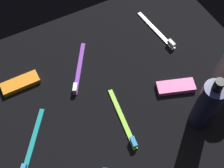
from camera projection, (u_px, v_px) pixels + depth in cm
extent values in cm
cube|color=black|center=(112.00, 91.00, 82.43)|extent=(84.00, 64.00, 1.20)
cylinder|color=#1B1E40|center=(207.00, 106.00, 70.39)|extent=(5.40, 5.40, 15.74)
cylinder|color=black|center=(219.00, 85.00, 62.54)|extent=(2.20, 2.20, 2.80)
cube|color=teal|center=(33.00, 141.00, 73.52)|extent=(11.42, 15.36, 0.90)
cube|color=#8CD133|center=(122.00, 118.00, 76.91)|extent=(3.46, 18.01, 0.90)
cube|color=#338CCC|center=(134.00, 142.00, 72.29)|extent=(1.42, 2.72, 1.20)
cube|color=white|center=(156.00, 30.00, 93.06)|extent=(2.77, 18.04, 0.90)
cube|color=white|center=(171.00, 43.00, 88.82)|extent=(1.32, 2.69, 1.20)
cube|color=purple|center=(79.00, 67.00, 85.39)|extent=(10.62, 15.86, 0.90)
cube|color=white|center=(75.00, 88.00, 80.53)|extent=(2.32, 2.79, 1.20)
cube|color=orange|center=(20.00, 83.00, 82.17)|extent=(10.41, 4.01, 1.50)
cube|color=#E55999|center=(176.00, 87.00, 81.55)|extent=(11.14, 7.28, 1.50)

